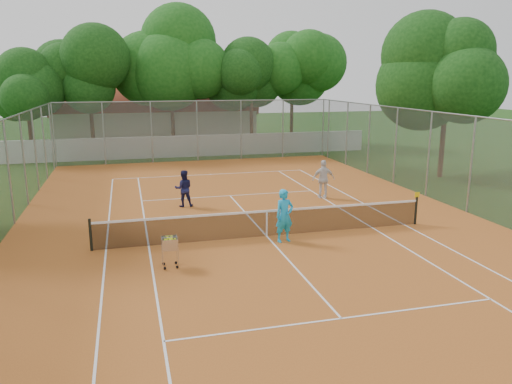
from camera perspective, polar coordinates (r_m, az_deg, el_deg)
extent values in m
plane|color=#17390F|center=(17.79, 1.23, -5.14)|extent=(120.00, 120.00, 0.00)
cube|color=#AF5E22|center=(17.79, 1.23, -5.11)|extent=(18.00, 34.00, 0.02)
cube|color=white|center=(17.79, 1.23, -5.07)|extent=(10.98, 23.78, 0.01)
cube|color=black|center=(17.64, 1.24, -3.57)|extent=(11.88, 0.10, 0.98)
cube|color=slate|center=(17.27, 1.26, 1.18)|extent=(18.00, 34.00, 4.00)
cube|color=silver|center=(35.88, -7.13, 5.25)|extent=(26.00, 0.30, 1.50)
cube|color=beige|center=(45.46, -11.42, 8.56)|extent=(16.40, 9.00, 4.40)
cube|color=#0E360D|center=(38.54, -7.92, 12.10)|extent=(29.00, 19.00, 10.00)
imported|color=#199FDA|center=(17.02, 3.26, -2.72)|extent=(0.74, 0.56, 1.83)
imported|color=#181A48|center=(21.84, -8.26, 0.40)|extent=(0.81, 0.65, 1.61)
imported|color=silver|center=(23.36, 7.73, 1.47)|extent=(1.10, 0.59, 1.79)
cube|color=#B3B4BA|center=(15.05, -9.81, -6.67)|extent=(0.62, 0.62, 1.01)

